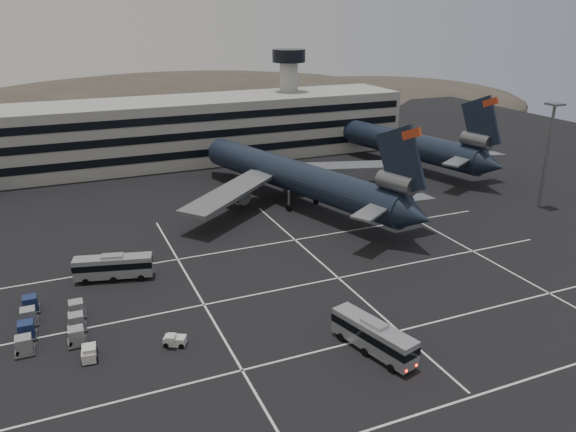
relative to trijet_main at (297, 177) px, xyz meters
The scene contains 12 objects.
ground 38.08m from the trijet_main, 120.05° to the right, with size 260.00×260.00×0.00m, color black.
lane_markings 36.99m from the trijet_main, 119.34° to the right, with size 90.00×55.62×0.01m.
terminal 44.29m from the trijet_main, 119.56° to the left, with size 125.00×26.00×24.00m.
hills 138.45m from the trijet_main, 90.37° to the left, with size 352.00×180.00×44.00m.
lightpole_right 43.41m from the trijet_main, 24.28° to the right, with size 2.40×2.40×18.28m.
trijet_main is the anchor object (origin of this frame).
trijet_far 36.04m from the trijet_main, 29.40° to the left, with size 22.02×57.16×18.08m.
bus_near 46.49m from the trijet_main, 104.46° to the right, with size 4.91×10.36×3.56m.
bus_far 38.22m from the trijet_main, 152.53° to the right, with size 10.12×4.62×3.48m.
tug_a 52.01m from the trijet_main, 137.72° to the right, with size 1.74×2.62×1.58m.
tug_b 46.82m from the trijet_main, 129.79° to the right, with size 2.57×2.21×1.42m.
uld_cluster 50.26m from the trijet_main, 146.79° to the right, with size 7.44×11.67×1.86m.
Camera 1 is at (-19.94, -53.95, 32.95)m, focal length 35.00 mm.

